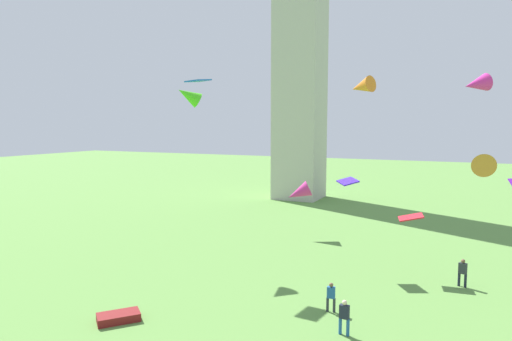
% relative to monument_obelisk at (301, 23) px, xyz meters
% --- Properties ---
extents(monument_obelisk, '(5.82, 5.82, 45.72)m').
position_rel_monument_obelisk_xyz_m(monument_obelisk, '(0.00, 0.00, 0.00)').
color(monument_obelisk, '#B7B2A8').
rests_on(monument_obelisk, ground_plane).
extents(person_0, '(0.52, 0.30, 1.69)m').
position_rel_monument_obelisk_xyz_m(person_0, '(15.11, -36.33, -21.91)').
color(person_0, '#235693').
rests_on(person_0, ground_plane).
extents(person_2, '(0.49, 0.28, 1.58)m').
position_rel_monument_obelisk_xyz_m(person_2, '(13.85, -34.07, -21.97)').
color(person_2, '#2D3338').
rests_on(person_2, ground_plane).
extents(person_3, '(0.51, 0.40, 1.72)m').
position_rel_monument_obelisk_xyz_m(person_3, '(20.08, -27.13, -21.89)').
color(person_3, '#1E2333').
rests_on(person_3, ground_plane).
extents(kite_flying_0, '(2.19, 2.22, 1.77)m').
position_rel_monument_obelisk_xyz_m(kite_flying_0, '(1.45, -28.45, -10.94)').
color(kite_flying_0, '#48D01B').
extents(kite_flying_1, '(1.78, 1.89, 0.46)m').
position_rel_monument_obelisk_xyz_m(kite_flying_1, '(12.83, -26.53, -16.87)').
color(kite_flying_1, '#3D1DC1').
extents(kite_flying_2, '(2.27, 2.16, 1.55)m').
position_rel_monument_obelisk_xyz_m(kite_flying_2, '(20.39, -21.65, -10.30)').
color(kite_flying_2, '#D12A8D').
extents(kite_flying_3, '(1.70, 1.33, 0.52)m').
position_rel_monument_obelisk_xyz_m(kite_flying_3, '(16.93, -26.48, -18.97)').
color(kite_flying_3, red).
extents(kite_flying_4, '(1.13, 1.63, 1.21)m').
position_rel_monument_obelisk_xyz_m(kite_flying_4, '(20.64, -33.16, -14.81)').
color(kite_flying_4, '#C37A2A').
extents(kite_flying_6, '(1.75, 1.51, 1.18)m').
position_rel_monument_obelisk_xyz_m(kite_flying_6, '(14.37, -30.23, -10.90)').
color(kite_flying_6, orange).
extents(kite_flying_7, '(2.73, 2.16, 2.12)m').
position_rel_monument_obelisk_xyz_m(kite_flying_7, '(6.84, -19.43, -19.03)').
color(kite_flying_7, '#BE297B').
extents(kite_flying_8, '(1.25, 1.73, 0.32)m').
position_rel_monument_obelisk_xyz_m(kite_flying_8, '(3.31, -30.04, -10.10)').
color(kite_flying_8, blue).
extents(kite_bundle_1, '(2.16, 2.27, 0.41)m').
position_rel_monument_obelisk_xyz_m(kite_bundle_1, '(4.52, -39.65, -22.66)').
color(kite_bundle_1, maroon).
rests_on(kite_bundle_1, ground_plane).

